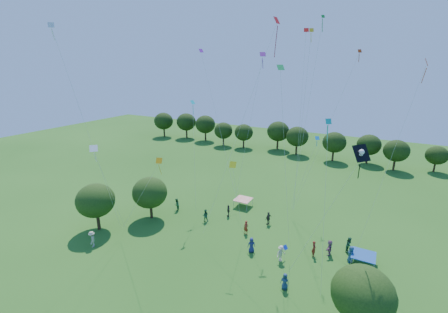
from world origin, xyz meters
TOP-DOWN VIEW (x-y plane):
  - near_tree_west at (-16.17, 12.07)m, footprint 4.45×4.45m
  - near_tree_north at (-12.45, 17.24)m, footprint 4.39×4.39m
  - near_tree_east at (12.85, 10.69)m, footprint 4.37×4.37m
  - treeline at (-1.73, 55.43)m, footprint 88.01×8.77m
  - tent_red_stripe at (-3.34, 25.93)m, footprint 2.20×2.20m
  - tent_blue at (12.57, 19.80)m, footprint 2.20×2.20m
  - crowd_person_0 at (6.74, 12.78)m, footprint 0.81×0.50m
  - crowd_person_1 at (-0.00, 19.46)m, footprint 0.69×0.51m
  - crowd_person_2 at (-5.80, 19.80)m, footprint 0.90×0.77m
  - crowd_person_3 at (11.20, 15.73)m, footprint 1.21×0.95m
  - crowd_person_4 at (1.55, 22.80)m, footprint 0.79×1.09m
  - crowd_person_5 at (9.33, 19.88)m, footprint 0.58×1.58m
  - crowd_person_6 at (1.98, 16.45)m, footprint 0.93×0.86m
  - crowd_person_7 at (7.95, 18.86)m, footprint 0.62×0.75m
  - crowd_person_8 at (-10.83, 20.50)m, footprint 0.74×0.95m
  - crowd_person_9 at (-13.71, 9.18)m, footprint 1.19×1.26m
  - crowd_person_10 at (-3.82, 22.34)m, footprint 0.89×1.01m
  - crowd_person_12 at (11.42, 19.64)m, footprint 0.69×0.96m
  - crowd_person_14 at (11.09, 21.39)m, footprint 0.66×0.94m
  - crowd_person_15 at (5.20, 16.47)m, footprint 0.97×1.24m
  - pirate_kite at (11.32, 13.46)m, footprint 5.30×1.43m
  - red_high_kite at (1.03, 20.46)m, footprint 5.55×6.37m
  - small_kite_0 at (3.28, 27.90)m, footprint 1.11×3.10m
  - small_kite_1 at (-5.83, 10.59)m, footprint 7.79×1.87m
  - small_kite_2 at (4.24, 25.56)m, footprint 0.84×0.42m
  - small_kite_3 at (4.50, 27.42)m, footprint 1.67×2.40m
  - small_kite_4 at (7.19, 10.50)m, footprint 0.80×2.54m
  - small_kite_5 at (-9.65, 27.71)m, footprint 8.54×5.08m
  - small_kite_6 at (-13.16, 9.16)m, footprint 1.23×4.29m
  - small_kite_7 at (9.18, 13.02)m, footprint 1.25×1.73m
  - small_kite_8 at (7.60, 26.96)m, footprint 5.66×1.58m
  - small_kite_9 at (14.42, 21.46)m, footprint 3.42×3.28m
  - small_kite_10 at (0.19, 15.75)m, footprint 0.72×2.85m
  - small_kite_11 at (4.48, 16.69)m, footprint 2.14×0.78m
  - small_kite_12 at (5.24, 27.73)m, footprint 2.28×2.48m
  - small_kite_13 at (-1.30, 24.66)m, footprint 3.41×1.04m
  - small_kite_14 at (-10.29, 8.61)m, footprint 2.43×4.74m
  - small_kite_15 at (-8.29, 21.40)m, footprint 1.82×2.63m

SIDE VIEW (x-z plane):
  - crowd_person_0 at x=6.74m, z-range 0.00..1.56m
  - crowd_person_10 at x=-3.82m, z-range 0.00..1.60m
  - crowd_person_2 at x=-5.80m, z-range 0.00..1.60m
  - crowd_person_1 at x=0.00m, z-range 0.00..1.68m
  - crowd_person_6 at x=1.98m, z-range 0.00..1.68m
  - crowd_person_5 at x=9.33m, z-range 0.00..1.68m
  - crowd_person_3 at x=11.20m, z-range 0.00..1.69m
  - crowd_person_4 at x=1.55m, z-range 0.00..1.70m
  - crowd_person_8 at x=-10.83m, z-range 0.00..1.71m
  - crowd_person_14 at x=11.09m, z-range 0.00..1.73m
  - crowd_person_7 at x=7.95m, z-range 0.00..1.74m
  - crowd_person_15 at x=5.20m, z-range 0.00..1.74m
  - crowd_person_12 at x=11.42m, z-range 0.00..1.76m
  - crowd_person_9 at x=-13.71m, z-range 0.00..1.83m
  - tent_red_stripe at x=-3.34m, z-range 0.49..1.59m
  - tent_blue at x=12.57m, z-range 0.49..1.59m
  - near_tree_north at x=-12.45m, z-range 0.79..6.33m
  - near_tree_east at x=12.85m, z-range 0.82..6.40m
  - near_tree_west at x=-16.17m, z-range 0.88..6.66m
  - treeline at x=-1.73m, z-range 0.70..7.48m
  - small_kite_4 at x=7.19m, z-range 2.60..7.49m
  - small_kite_10 at x=0.19m, z-range 4.34..13.14m
  - small_kite_12 at x=5.24m, z-range 4.18..13.50m
  - small_kite_1 at x=-5.83m, z-range 4.20..14.09m
  - small_kite_14 at x=-10.29m, z-range 4.97..15.84m
  - small_kite_7 at x=9.18m, z-range 4.72..18.73m
  - small_kite_15 at x=-8.29m, z-range 5.28..18.89m
  - pirate_kite at x=11.32m, z-range 6.73..18.99m
  - small_kite_8 at x=7.60m, z-range 4.89..24.26m
  - small_kite_11 at x=4.48m, z-range 6.07..23.85m
  - small_kite_9 at x=14.42m, z-range 6.90..25.19m
  - small_kite_5 at x=-9.65m, z-range 6.23..26.23m
  - small_kite_2 at x=4.24m, z-range 5.75..27.28m
  - small_kite_6 at x=-13.16m, z-range 5.91..27.13m
  - small_kite_13 at x=-1.30m, z-range 6.98..26.18m
  - small_kite_3 at x=4.50m, z-range 5.30..28.42m
  - small_kite_0 at x=3.28m, z-range 6.24..28.17m
  - red_high_kite at x=1.03m, z-range 8.17..30.46m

